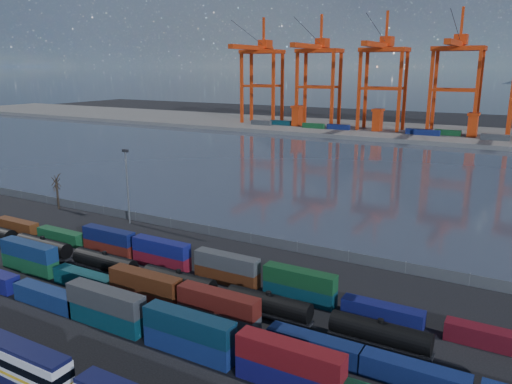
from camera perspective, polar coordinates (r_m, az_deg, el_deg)
The scene contains 13 objects.
ground at distance 77.70m, azimuth -11.20°, elevation -11.94°, with size 700.00×700.00×0.00m, color black.
harbor_water at distance 167.45m, azimuth 12.75°, elevation 2.14°, with size 700.00×700.00×0.00m, color #313847.
far_quay at distance 268.37m, azimuth 19.40°, elevation 6.31°, with size 700.00×70.00×2.00m, color #514F4C.
container_row_south at distance 82.47m, azimuth -24.48°, elevation -9.70°, with size 140.36×2.48×5.28m.
container_row_mid at distance 81.46m, azimuth -17.43°, elevation -9.63°, with size 140.60×2.40×5.11m.
container_row_north at distance 89.94m, azimuth -11.86°, elevation -6.91°, with size 139.84×2.27×4.84m.
tanker_string at distance 87.87m, azimuth -16.87°, elevation -7.73°, with size 105.87×2.76×3.96m.
waterfront_fence at distance 98.40m, azimuth -0.58°, elevation -5.34°, with size 160.12×0.12×2.20m.
bare_tree at distance 130.17m, azimuth -21.77°, elevation 0.08°, with size 2.28×2.37×8.88m.
yard_light_mast at distance 112.16m, azimuth -14.50°, elevation 1.06°, with size 1.60×0.40×16.60m.
gantry_cranes at distance 261.32m, azimuth 18.13°, elevation 14.21°, with size 198.36×44.85×60.74m.
quay_containers at distance 256.14m, azimuth 16.41°, elevation 6.72°, with size 172.58×10.99×2.60m.
straddle_carriers at distance 258.29m, azimuth 18.56°, elevation 7.63°, with size 140.00×7.00×11.10m.
Camera 1 is at (46.52, -52.27, 33.79)m, focal length 35.00 mm.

